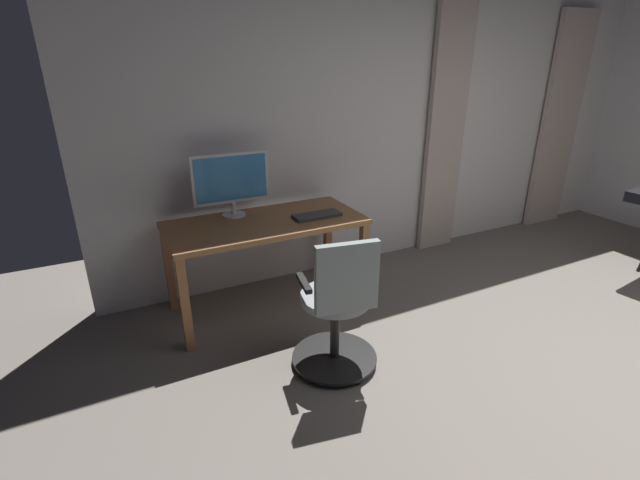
% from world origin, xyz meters
% --- Properties ---
extents(back_room_partition, '(5.85, 0.10, 2.83)m').
position_xyz_m(back_room_partition, '(0.00, -2.63, 1.42)').
color(back_room_partition, silver).
rests_on(back_room_partition, ground).
extents(curtain_left_panel, '(0.54, 0.06, 2.35)m').
position_xyz_m(curtain_left_panel, '(-2.06, -2.52, 1.17)').
color(curtain_left_panel, '#BFAEA3').
rests_on(curtain_left_panel, ground).
extents(curtain_right_panel, '(0.42, 0.06, 2.35)m').
position_xyz_m(curtain_right_panel, '(-0.38, -2.52, 1.17)').
color(curtain_right_panel, '#BFAEA3').
rests_on(curtain_right_panel, ground).
extents(desk, '(1.48, 0.69, 0.73)m').
position_xyz_m(desk, '(1.66, -2.14, 0.64)').
color(desk, '#946339').
rests_on(desk, ground).
extents(office_chair, '(0.56, 0.56, 0.94)m').
position_xyz_m(office_chair, '(1.54, -1.20, 0.43)').
color(office_chair, black).
rests_on(office_chair, ground).
extents(computer_monitor, '(0.59, 0.18, 0.49)m').
position_xyz_m(computer_monitor, '(1.83, -2.37, 1.01)').
color(computer_monitor, silver).
rests_on(computer_monitor, desk).
extents(computer_keyboard, '(0.37, 0.15, 0.02)m').
position_xyz_m(computer_keyboard, '(1.27, -2.04, 0.75)').
color(computer_keyboard, '#333338').
rests_on(computer_keyboard, desk).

